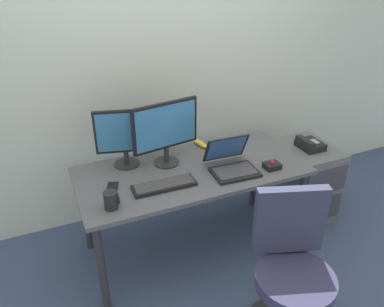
{
  "coord_description": "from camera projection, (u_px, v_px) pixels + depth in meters",
  "views": [
    {
      "loc": [
        -0.89,
        -2.07,
        2.02
      ],
      "look_at": [
        0.0,
        0.0,
        0.82
      ],
      "focal_mm": 35.11,
      "sensor_mm": 36.0,
      "label": 1
    }
  ],
  "objects": [
    {
      "name": "ground_plane",
      "position": [
        192.0,
        246.0,
        2.94
      ],
      "size": [
        8.0,
        8.0,
        0.0
      ],
      "primitive_type": "plane",
      "color": "#364666"
    },
    {
      "name": "back_wall",
      "position": [
        155.0,
        46.0,
        2.86
      ],
      "size": [
        6.0,
        0.1,
        2.8
      ],
      "primitive_type": "cube",
      "color": "beige",
      "rests_on": "ground"
    },
    {
      "name": "desk",
      "position": [
        192.0,
        177.0,
        2.64
      ],
      "size": [
        1.58,
        0.74,
        0.7
      ],
      "color": "#4D4F52",
      "rests_on": "ground"
    },
    {
      "name": "file_cabinet",
      "position": [
        303.0,
        180.0,
        3.2
      ],
      "size": [
        0.42,
        0.53,
        0.63
      ],
      "color": "#565D5B",
      "rests_on": "ground"
    },
    {
      "name": "desk_phone",
      "position": [
        310.0,
        144.0,
        3.02
      ],
      "size": [
        0.17,
        0.2,
        0.09
      ],
      "color": "black",
      "rests_on": "file_cabinet"
    },
    {
      "name": "office_chair",
      "position": [
        291.0,
        277.0,
        2.11
      ],
      "size": [
        0.52,
        0.54,
        0.92
      ],
      "color": "black",
      "rests_on": "ground"
    },
    {
      "name": "monitor_main",
      "position": [
        166.0,
        129.0,
        2.55
      ],
      "size": [
        0.49,
        0.18,
        0.46
      ],
      "color": "#262628",
      "rests_on": "desk"
    },
    {
      "name": "monitor_side",
      "position": [
        124.0,
        135.0,
        2.55
      ],
      "size": [
        0.39,
        0.18,
        0.41
      ],
      "color": "#262628",
      "rests_on": "desk"
    },
    {
      "name": "keyboard",
      "position": [
        164.0,
        185.0,
        2.4
      ],
      "size": [
        0.41,
        0.14,
        0.03
      ],
      "color": "black",
      "rests_on": "desk"
    },
    {
      "name": "laptop",
      "position": [
        232.0,
        163.0,
        2.57
      ],
      "size": [
        0.32,
        0.33,
        0.22
      ],
      "color": "black",
      "rests_on": "desk"
    },
    {
      "name": "trackball_mouse",
      "position": [
        272.0,
        165.0,
        2.6
      ],
      "size": [
        0.11,
        0.09,
        0.07
      ],
      "color": "black",
      "rests_on": "desk"
    },
    {
      "name": "coffee_mug",
      "position": [
        111.0,
        200.0,
        2.18
      ],
      "size": [
        0.09,
        0.08,
        0.11
      ],
      "color": "black",
      "rests_on": "desk"
    },
    {
      "name": "cell_phone",
      "position": [
        112.0,
        188.0,
        2.38
      ],
      "size": [
        0.11,
        0.16,
        0.01
      ],
      "primitive_type": "cube",
      "rotation": [
        0.0,
        0.0,
        -0.34
      ],
      "color": "black",
      "rests_on": "desk"
    },
    {
      "name": "banana",
      "position": [
        200.0,
        143.0,
        2.91
      ],
      "size": [
        0.08,
        0.19,
        0.04
      ],
      "primitive_type": "ellipsoid",
      "rotation": [
        0.0,
        0.0,
        1.76
      ],
      "color": "yellow",
      "rests_on": "desk"
    }
  ]
}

